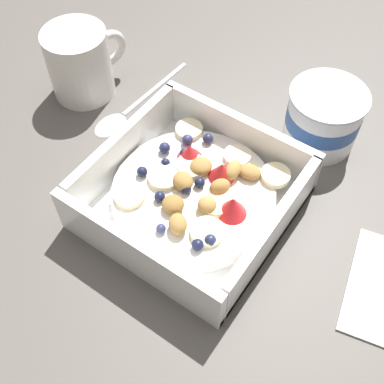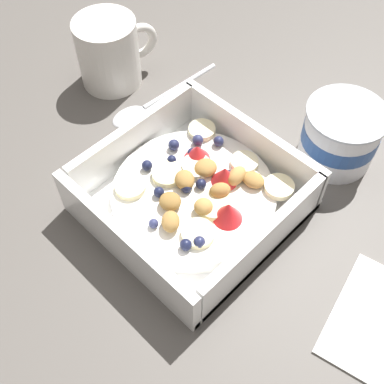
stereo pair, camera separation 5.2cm
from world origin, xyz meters
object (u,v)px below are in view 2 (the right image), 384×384
fruit_bowl (194,196)px  coffee_mug (110,52)px  yogurt_cup (340,135)px  spoon (145,105)px

fruit_bowl → coffee_mug: size_ratio=1.85×
fruit_bowl → yogurt_cup: 0.18m
yogurt_cup → coffee_mug: (-0.29, -0.10, 0.01)m
fruit_bowl → spoon: 0.17m
yogurt_cup → coffee_mug: coffee_mug is taller
yogurt_cup → spoon: bearing=-155.4°
fruit_bowl → yogurt_cup: (0.07, 0.17, 0.02)m
spoon → fruit_bowl: bearing=-23.8°
yogurt_cup → coffee_mug: 0.31m
fruit_bowl → spoon: fruit_bowl is taller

